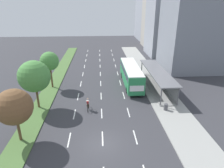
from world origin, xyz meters
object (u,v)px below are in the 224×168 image
object	(u,v)px
bus	(131,73)
trash_bin	(166,107)
bus_shelter	(159,78)
median_tree_third	(50,61)
cyclist	(88,105)
median_tree_second	(34,76)
median_tree_nearest	(14,107)

from	to	relation	value
bus	trash_bin	size ratio (longest dim) A/B	13.28
bus_shelter	median_tree_third	distance (m)	17.91
bus	cyclist	bearing A→B (deg)	-129.63
median_tree_third	median_tree_second	bearing A→B (deg)	-93.12
bus	median_tree_second	distance (m)	15.85
median_tree_nearest	median_tree_third	world-z (taller)	median_tree_third
bus_shelter	median_tree_second	size ratio (longest dim) A/B	2.11
cyclist	median_tree_third	size ratio (longest dim) A/B	0.30
bus_shelter	median_tree_third	bearing A→B (deg)	175.55
bus_shelter	median_tree_nearest	bearing A→B (deg)	-145.10
bus	median_tree_second	xyz separation A→B (m)	(-13.75, -7.47, 2.49)
median_tree_second	cyclist	bearing A→B (deg)	-8.79
median_tree_nearest	median_tree_third	xyz separation A→B (m)	(0.36, 13.94, 0.61)
trash_bin	bus_shelter	bearing A→B (deg)	81.86
median_tree_nearest	median_tree_third	bearing A→B (deg)	88.52
median_tree_nearest	median_tree_second	distance (m)	7.00
bus_shelter	median_tree_nearest	size ratio (longest dim) A/B	2.43
bus_shelter	trash_bin	world-z (taller)	bus_shelter
bus	median_tree_nearest	size ratio (longest dim) A/B	2.00
median_tree_second	trash_bin	bearing A→B (deg)	-6.60
median_tree_nearest	trash_bin	size ratio (longest dim) A/B	6.64
median_tree_nearest	median_tree_second	world-z (taller)	median_tree_second
bus	median_tree_second	world-z (taller)	median_tree_second
median_tree_second	trash_bin	distance (m)	17.52
median_tree_nearest	median_tree_third	distance (m)	13.96
trash_bin	median_tree_nearest	bearing A→B (deg)	-163.52
cyclist	median_tree_second	world-z (taller)	median_tree_second
bus	median_tree_nearest	xyz separation A→B (m)	(-13.73, -14.44, 1.89)
bus_shelter	trash_bin	size ratio (longest dim) A/B	16.16
median_tree_third	trash_bin	world-z (taller)	median_tree_third
bus	median_tree_nearest	world-z (taller)	median_tree_nearest
cyclist	median_tree_nearest	size ratio (longest dim) A/B	0.32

